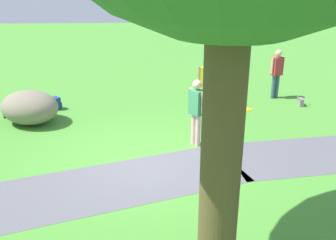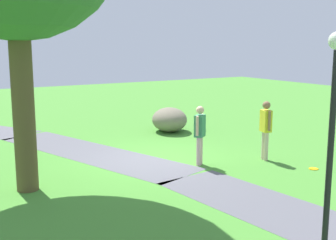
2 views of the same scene
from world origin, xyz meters
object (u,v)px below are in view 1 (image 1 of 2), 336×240
handbag_on_grass (301,101)px  backpack_by_boulder (56,103)px  frisbee_on_grass (248,109)px  spare_backpack_on_lawn (8,111)px  lawn_boulder (30,107)px  woman_with_handbag (277,70)px  man_near_boulder (207,83)px  passerby_on_path (196,108)px

handbag_on_grass → backpack_by_boulder: 8.02m
backpack_by_boulder → frisbee_on_grass: size_ratio=1.51×
backpack_by_boulder → spare_backpack_on_lawn: same height
lawn_boulder → backpack_by_boulder: lawn_boulder is taller
woman_with_handbag → handbag_on_grass: woman_with_handbag is taller
woman_with_handbag → frisbee_on_grass: woman_with_handbag is taller
man_near_boulder → handbag_on_grass: size_ratio=5.53×
passerby_on_path → spare_backpack_on_lawn: 6.00m
passerby_on_path → backpack_by_boulder: size_ratio=4.37×
woman_with_handbag → man_near_boulder: bearing=31.5°
lawn_boulder → woman_with_handbag: size_ratio=1.27×
man_near_boulder → spare_backpack_on_lawn: man_near_boulder is taller
woman_with_handbag → spare_backpack_on_lawn: 8.85m
lawn_boulder → handbag_on_grass: lawn_boulder is taller
woman_with_handbag → lawn_boulder: bearing=13.4°
frisbee_on_grass → handbag_on_grass: bearing=-170.7°
woman_with_handbag → man_near_boulder: man_near_boulder is taller
woman_with_handbag → spare_backpack_on_lawn: bearing=8.9°
lawn_boulder → woman_with_handbag: bearing=-166.6°
handbag_on_grass → backpack_by_boulder: bearing=-0.8°
woman_with_handbag → backpack_by_boulder: bearing=5.6°
spare_backpack_on_lawn → frisbee_on_grass: (-7.51, -0.22, -0.18)m
woman_with_handbag → frisbee_on_grass: 1.92m
woman_with_handbag → backpack_by_boulder: size_ratio=4.24×
man_near_boulder → backpack_by_boulder: 4.89m
lawn_boulder → handbag_on_grass: 8.59m
woman_with_handbag → backpack_by_boulder: woman_with_handbag is taller
backpack_by_boulder → frisbee_on_grass: 6.21m
handbag_on_grass → man_near_boulder: bearing=13.6°
man_near_boulder → handbag_on_grass: (-3.29, -0.80, -0.92)m
lawn_boulder → man_near_boulder: (-5.22, -0.24, 0.58)m
spare_backpack_on_lawn → passerby_on_path: bearing=157.1°
lawn_boulder → frisbee_on_grass: lawn_boulder is taller
spare_backpack_on_lawn → woman_with_handbag: bearing=-171.1°
lawn_boulder → handbag_on_grass: bearing=-173.1°
woman_with_handbag → passerby_on_path: (3.23, 3.67, 0.03)m
handbag_on_grass → backpack_by_boulder: backpack_by_boulder is taller
lawn_boulder → man_near_boulder: man_near_boulder is taller
lawn_boulder → frisbee_on_grass: size_ratio=8.16×
lawn_boulder → woman_with_handbag: (-7.90, -1.88, 0.50)m
lawn_boulder → backpack_by_boulder: size_ratio=5.39×
passerby_on_path → handbag_on_grass: 4.86m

